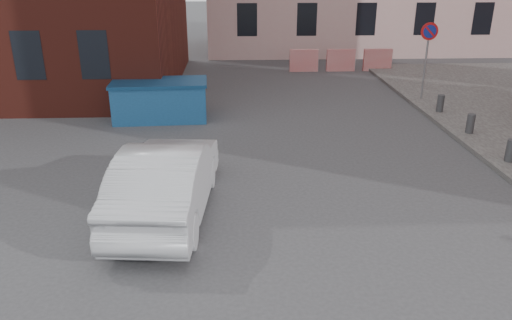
{
  "coord_description": "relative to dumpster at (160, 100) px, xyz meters",
  "views": [
    {
      "loc": [
        -0.7,
        -7.67,
        4.65
      ],
      "look_at": [
        -0.3,
        1.28,
        1.1
      ],
      "focal_mm": 35.0,
      "sensor_mm": 36.0,
      "label": 1
    }
  ],
  "objects": [
    {
      "name": "bollards",
      "position": [
        9.03,
        -4.33,
        -0.23
      ],
      "size": [
        0.22,
        9.02,
        0.55
      ],
      "color": "#3A3A3D",
      "rests_on": "sidewalk"
    },
    {
      "name": "dumpster",
      "position": [
        0.0,
        0.0,
        0.0
      ],
      "size": [
        3.02,
        1.67,
        1.24
      ],
      "rotation": [
        0.0,
        0.0,
        0.05
      ],
      "color": "#1D548D",
      "rests_on": "ground"
    },
    {
      "name": "ground",
      "position": [
        3.03,
        -7.73,
        -0.62
      ],
      "size": [
        120.0,
        120.0,
        0.0
      ],
      "primitive_type": "plane",
      "color": "#38383A",
      "rests_on": "ground"
    },
    {
      "name": "no_parking_sign",
      "position": [
        9.03,
        1.76,
        1.39
      ],
      "size": [
        0.6,
        0.09,
        2.65
      ],
      "color": "gray",
      "rests_on": "sidewalk"
    },
    {
      "name": "silver_car",
      "position": [
        0.99,
        -6.44,
        0.11
      ],
      "size": [
        1.88,
        4.53,
        1.46
      ],
      "primitive_type": "imported",
      "rotation": [
        0.0,
        0.0,
        3.06
      ],
      "color": "#B1B4B9",
      "rests_on": "ground"
    },
    {
      "name": "barriers",
      "position": [
        7.23,
        7.27,
        -0.12
      ],
      "size": [
        4.7,
        0.18,
        1.0
      ],
      "color": "red",
      "rests_on": "ground"
    }
  ]
}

